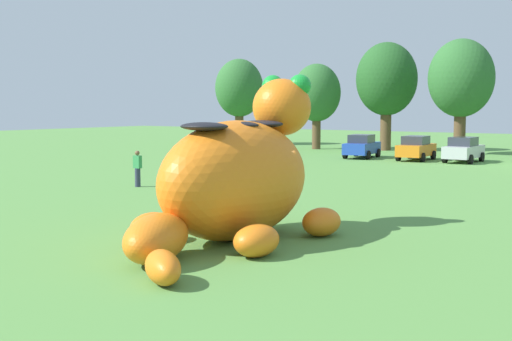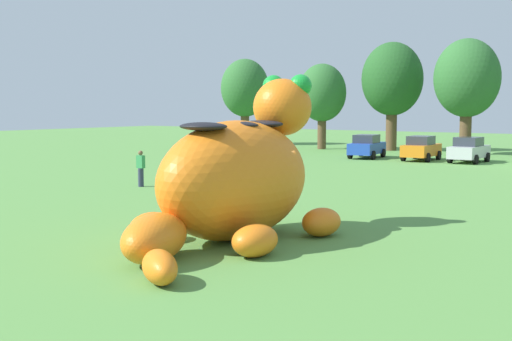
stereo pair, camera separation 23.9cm
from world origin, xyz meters
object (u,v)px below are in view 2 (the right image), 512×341
(spectator_mid_field, at_px, (141,169))
(car_orange, at_px, (421,148))
(car_silver, at_px, (469,150))
(giant_inflatable_creature, at_px, (236,178))
(car_blue, at_px, (367,146))
(spectator_near_inflatable, at_px, (196,175))

(spectator_mid_field, bearing_deg, car_orange, 76.76)
(spectator_mid_field, bearing_deg, car_silver, 69.25)
(spectator_mid_field, bearing_deg, giant_inflatable_creature, -33.83)
(giant_inflatable_creature, relative_size, car_blue, 2.15)
(giant_inflatable_creature, height_order, car_silver, giant_inflatable_creature)
(car_silver, height_order, spectator_mid_field, car_silver)
(car_silver, bearing_deg, car_blue, -177.25)
(spectator_near_inflatable, relative_size, spectator_mid_field, 1.00)
(car_orange, bearing_deg, spectator_near_inflatable, -93.00)
(giant_inflatable_creature, bearing_deg, car_silver, 94.96)
(spectator_near_inflatable, bearing_deg, car_orange, 87.00)
(spectator_near_inflatable, bearing_deg, car_blue, 97.17)
(car_orange, bearing_deg, car_silver, 3.34)
(car_orange, bearing_deg, giant_inflatable_creature, -78.84)
(car_orange, relative_size, spectator_near_inflatable, 2.45)
(car_blue, relative_size, spectator_mid_field, 2.51)
(car_orange, height_order, spectator_near_inflatable, car_orange)
(spectator_mid_field, bearing_deg, car_blue, 87.01)
(car_blue, relative_size, car_silver, 1.04)
(giant_inflatable_creature, relative_size, car_orange, 2.20)
(car_silver, distance_m, spectator_mid_field, 24.02)
(car_orange, bearing_deg, spectator_mid_field, -103.24)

